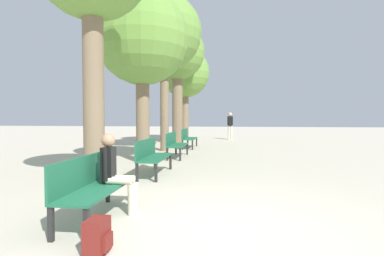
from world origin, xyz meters
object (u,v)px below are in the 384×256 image
object	(u,v)px
bench_row_1	(151,154)
bench_row_3	(188,137)
tree_row_2	(164,34)
tree_row_3	(177,55)
tree_row_1	(142,40)
bench_row_2	(175,143)
bench_row_0	(92,183)
person_seated	(115,170)
backpack	(98,236)
pedestrian_near	(230,124)
tree_row_4	(185,74)

from	to	relation	value
bench_row_1	bench_row_3	distance (m)	6.61
tree_row_2	tree_row_3	xyz separation A→B (m)	(0.00, 3.19, -0.24)
tree_row_3	tree_row_1	bearing A→B (deg)	-90.00
bench_row_2	bench_row_3	xyz separation A→B (m)	(0.00, 3.31, 0.00)
bench_row_0	tree_row_1	xyz separation A→B (m)	(-0.83, 5.34, 3.43)
person_seated	backpack	xyz separation A→B (m)	(0.32, -1.34, -0.48)
tree_row_2	pedestrian_near	bearing A→B (deg)	67.39
tree_row_4	bench_row_3	bearing A→B (deg)	-79.78
bench_row_2	backpack	bearing A→B (deg)	-85.78
bench_row_0	person_seated	world-z (taller)	person_seated
tree_row_1	tree_row_2	distance (m)	3.42
bench_row_0	tree_row_2	xyz separation A→B (m)	(-0.83, 8.58, 4.50)
bench_row_0	person_seated	size ratio (longest dim) A/B	1.42
bench_row_0	pedestrian_near	world-z (taller)	pedestrian_near
tree_row_2	person_seated	size ratio (longest dim) A/B	5.42
bench_row_1	tree_row_3	distance (m)	9.52
person_seated	bench_row_2	bearing A→B (deg)	92.20
tree_row_1	tree_row_2	size ratio (longest dim) A/B	0.82
tree_row_2	person_seated	bearing A→B (deg)	-82.65
bench_row_0	pedestrian_near	distance (m)	15.49
tree_row_2	pedestrian_near	distance (m)	8.37
bench_row_0	pedestrian_near	bearing A→B (deg)	82.61
bench_row_0	bench_row_3	bearing A→B (deg)	90.00
tree_row_2	tree_row_4	xyz separation A→B (m)	(0.00, 5.93, -0.87)
tree_row_1	tree_row_4	size ratio (longest dim) A/B	0.96
bench_row_0	person_seated	xyz separation A→B (m)	(0.24, 0.28, 0.14)
bench_row_3	tree_row_2	size ratio (longest dim) A/B	0.26
bench_row_3	pedestrian_near	distance (m)	5.81
bench_row_1	backpack	world-z (taller)	bench_row_1
tree_row_2	bench_row_1	bearing A→B (deg)	-81.09
tree_row_1	tree_row_3	bearing A→B (deg)	90.00
bench_row_1	pedestrian_near	world-z (taller)	pedestrian_near
bench_row_1	bench_row_2	size ratio (longest dim) A/B	1.00
bench_row_1	bench_row_3	world-z (taller)	same
bench_row_0	bench_row_3	size ratio (longest dim) A/B	1.00
bench_row_2	backpack	world-z (taller)	bench_row_2
tree_row_1	bench_row_3	bearing A→B (deg)	79.75
bench_row_2	tree_row_3	size ratio (longest dim) A/B	0.27
tree_row_3	bench_row_1	bearing A→B (deg)	-84.42
tree_row_4	backpack	xyz separation A→B (m)	(1.39, -15.57, -3.97)
bench_row_0	backpack	bearing A→B (deg)	-61.84
bench_row_2	bench_row_3	world-z (taller)	same
bench_row_3	tree_row_1	world-z (taller)	tree_row_1
bench_row_2	person_seated	world-z (taller)	person_seated
tree_row_4	pedestrian_near	size ratio (longest dim) A/B	3.28
bench_row_1	tree_row_4	size ratio (longest dim) A/B	0.31
tree_row_1	person_seated	distance (m)	6.13
bench_row_1	tree_row_3	world-z (taller)	tree_row_3
bench_row_2	pedestrian_near	size ratio (longest dim) A/B	1.00
tree_row_3	person_seated	xyz separation A→B (m)	(1.07, -11.50, -4.12)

